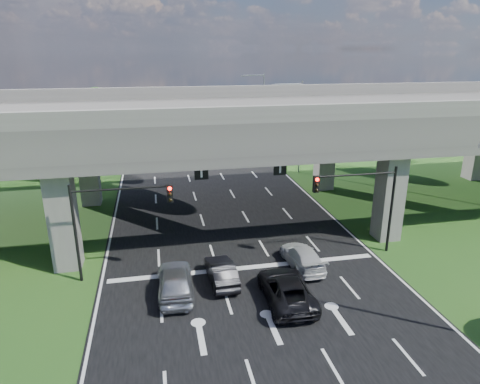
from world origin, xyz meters
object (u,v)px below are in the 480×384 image
object	(u,v)px
streetlight_far	(297,120)
signal_right	(363,195)
signal_left	(113,213)
car_white	(302,257)
car_dark	(221,272)
car_trailing	(286,289)
car_silver	(175,280)
streetlight_beyond	(261,103)

from	to	relation	value
streetlight_far	signal_right	bearing A→B (deg)	-96.47
signal_left	car_white	xyz separation A→B (m)	(11.36, -0.94, -3.50)
signal_left	car_white	size ratio (longest dim) A/B	1.32
car_dark	car_white	size ratio (longest dim) A/B	0.89
car_dark	car_trailing	xyz separation A→B (m)	(3.16, -2.70, 0.06)
car_white	car_trailing	xyz separation A→B (m)	(-2.18, -3.59, 0.07)
car_white	signal_right	bearing A→B (deg)	-169.10
car_trailing	signal_left	bearing A→B (deg)	-24.79
signal_right	car_dark	bearing A→B (deg)	-169.22
car_silver	car_white	xyz separation A→B (m)	(8.07, 1.63, -0.17)
streetlight_beyond	car_white	size ratio (longest dim) A/B	2.19
signal_right	car_dark	distance (m)	10.40
signal_right	car_trailing	bearing A→B (deg)	-145.00
streetlight_beyond	streetlight_far	bearing A→B (deg)	-90.00
car_silver	car_white	distance (m)	8.24
streetlight_far	streetlight_beyond	bearing A→B (deg)	90.00
streetlight_beyond	car_trailing	xyz separation A→B (m)	(-8.74, -40.59, -5.09)
car_dark	car_silver	bearing A→B (deg)	12.60
streetlight_far	car_white	bearing A→B (deg)	-107.35
streetlight_beyond	signal_right	bearing A→B (deg)	-93.61
signal_left	car_silver	world-z (taller)	signal_left
car_dark	car_trailing	world-z (taller)	car_trailing
car_trailing	car_white	bearing A→B (deg)	-119.82
signal_left	car_trailing	world-z (taller)	signal_left
car_silver	streetlight_beyond	bearing A→B (deg)	-108.99
streetlight_far	car_trailing	world-z (taller)	streetlight_far
signal_right	car_trailing	distance (m)	8.61
streetlight_far	signal_left	bearing A→B (deg)	-131.78
car_silver	car_dark	distance (m)	2.84
car_dark	car_white	bearing A→B (deg)	-173.02
car_silver	car_white	world-z (taller)	car_silver
signal_right	car_trailing	xyz separation A→B (m)	(-6.47, -4.53, -3.43)
signal_left	car_silver	xyz separation A→B (m)	(3.29, -2.57, -3.33)
signal_right	car_white	world-z (taller)	signal_right
signal_right	streetlight_far	xyz separation A→B (m)	(2.27, 20.06, 1.66)
signal_left	car_white	distance (m)	11.92
car_white	car_trailing	bearing A→B (deg)	57.22
car_silver	signal_left	bearing A→B (deg)	-36.25
signal_right	streetlight_far	bearing A→B (deg)	83.53
signal_right	car_silver	world-z (taller)	signal_right
signal_right	car_dark	size ratio (longest dim) A/B	1.47
signal_right	car_dark	world-z (taller)	signal_right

